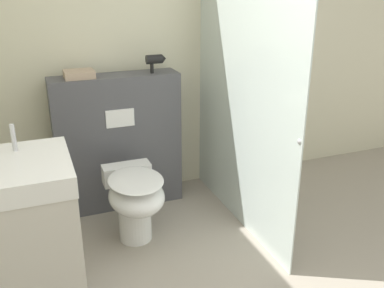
{
  "coord_description": "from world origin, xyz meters",
  "views": [
    {
      "loc": [
        -0.94,
        -1.32,
        1.79
      ],
      "look_at": [
        0.07,
        1.28,
        0.72
      ],
      "focal_mm": 40.0,
      "sensor_mm": 36.0,
      "label": 1
    }
  ],
  "objects": [
    {
      "name": "sink_vanity",
      "position": [
        -1.04,
        0.72,
        0.5
      ],
      "size": [
        0.5,
        0.56,
        1.13
      ],
      "color": "beige",
      "rests_on": "ground_plane"
    },
    {
      "name": "wall_back",
      "position": [
        0.0,
        2.17,
        1.25
      ],
      "size": [
        8.0,
        0.06,
        2.5
      ],
      "color": "beige",
      "rests_on": "ground_plane"
    },
    {
      "name": "toilet",
      "position": [
        -0.34,
        1.33,
        0.35
      ],
      "size": [
        0.38,
        0.6,
        0.53
      ],
      "color": "white",
      "rests_on": "ground_plane"
    },
    {
      "name": "hair_drier",
      "position": [
        0.01,
        1.9,
        1.21
      ],
      "size": [
        0.16,
        0.07,
        0.14
      ],
      "color": "black",
      "rests_on": "partition_panel"
    },
    {
      "name": "folded_towel",
      "position": [
        -0.58,
        1.94,
        1.14
      ],
      "size": [
        0.22,
        0.19,
        0.06
      ],
      "color": "tan",
      "rests_on": "partition_panel"
    },
    {
      "name": "partition_panel",
      "position": [
        -0.31,
        1.94,
        0.55
      ],
      "size": [
        1.0,
        0.26,
        1.11
      ],
      "color": "#4C4C51",
      "rests_on": "ground_plane"
    },
    {
      "name": "shower_glass",
      "position": [
        0.49,
        1.36,
        0.96
      ],
      "size": [
        0.04,
        1.55,
        1.91
      ],
      "color": "silver",
      "rests_on": "ground_plane"
    }
  ]
}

